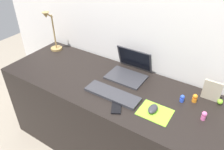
% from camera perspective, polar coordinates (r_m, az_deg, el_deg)
% --- Properties ---
extents(ground_plane, '(6.00, 6.00, 0.00)m').
position_cam_1_polar(ground_plane, '(2.21, -0.67, -17.93)').
color(ground_plane, gray).
extents(back_wall, '(2.99, 0.05, 1.44)m').
position_cam_1_polar(back_wall, '(1.96, 5.04, 2.59)').
color(back_wall, silver).
rests_on(back_wall, ground_plane).
extents(desk, '(1.79, 0.65, 0.74)m').
position_cam_1_polar(desk, '(1.93, -0.74, -11.13)').
color(desk, black).
rests_on(desk, ground_plane).
extents(laptop, '(0.30, 0.28, 0.21)m').
position_cam_1_polar(laptop, '(1.77, 4.67, 1.60)').
color(laptop, '#333338').
rests_on(laptop, desk).
extents(keyboard, '(0.41, 0.13, 0.02)m').
position_cam_1_polar(keyboard, '(1.57, 0.08, -4.99)').
color(keyboard, '#333338').
rests_on(keyboard, desk).
extents(mousepad, '(0.21, 0.17, 0.00)m').
position_cam_1_polar(mousepad, '(1.47, 11.12, -9.52)').
color(mousepad, '#8CDB33').
rests_on(mousepad, desk).
extents(mouse, '(0.06, 0.10, 0.03)m').
position_cam_1_polar(mouse, '(1.46, 10.61, -8.65)').
color(mouse, '#333338').
rests_on(mouse, mousepad).
extents(cell_phone, '(0.12, 0.14, 0.01)m').
position_cam_1_polar(cell_phone, '(1.48, 1.15, -8.34)').
color(cell_phone, black).
rests_on(cell_phone, desk).
extents(desk_lamp, '(0.11, 0.15, 0.39)m').
position_cam_1_polar(desk_lamp, '(2.16, -15.39, 10.63)').
color(desk_lamp, '#A5844C').
rests_on(desk_lamp, desk).
extents(picture_frame, '(0.12, 0.02, 0.15)m').
position_cam_1_polar(picture_frame, '(1.64, 24.57, -3.75)').
color(picture_frame, '#B2A58C').
rests_on(picture_frame, desk).
extents(toy_figurine_lime, '(0.04, 0.04, 0.04)m').
position_cam_1_polar(toy_figurine_lime, '(1.66, 26.33, -6.27)').
color(toy_figurine_lime, '#8CDB33').
rests_on(toy_figurine_lime, desk).
extents(toy_figurine_blue, '(0.03, 0.03, 0.06)m').
position_cam_1_polar(toy_figurine_blue, '(1.58, 17.81, -5.80)').
color(toy_figurine_blue, blue).
rests_on(toy_figurine_blue, desk).
extents(toy_figurine_pink, '(0.03, 0.03, 0.06)m').
position_cam_1_polar(toy_figurine_pink, '(1.49, 22.85, -9.68)').
color(toy_figurine_pink, pink).
rests_on(toy_figurine_pink, desk).
extents(toy_figurine_orange, '(0.03, 0.03, 0.06)m').
position_cam_1_polar(toy_figurine_orange, '(1.61, 20.78, -5.63)').
color(toy_figurine_orange, orange).
rests_on(toy_figurine_orange, desk).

